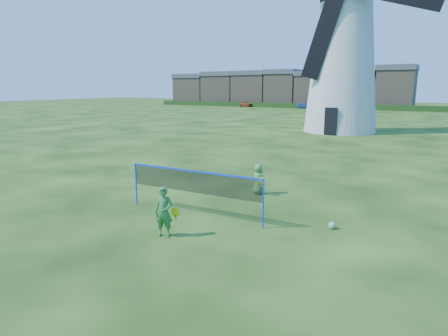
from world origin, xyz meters
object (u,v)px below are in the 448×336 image
Objects in this scene: player_girl at (164,212)px; player_boy at (258,179)px; windmill at (343,56)px; badminton_net at (194,183)px; car_right at (306,105)px; car_left at (246,104)px; play_ball at (332,225)px.

player_boy is (0.44, 5.53, -0.13)m from player_girl.
badminton_net is at bearing -86.35° from windmill.
player_girl reaches higher than car_right.
car_left is at bearing -40.83° from player_boy.
player_girl is 1.22× the size of player_boy.
car_left is at bearing 118.22° from play_ball.
badminton_net is at bearing -167.08° from play_ball.
player_girl is 5.07m from play_ball.
car_left is 1.02× the size of car_right.
player_boy is 4.46m from play_ball.
badminton_net is 4.58m from play_ball.
play_ball is at bearing 12.92° from badminton_net.
player_boy reaches higher than car_right.
player_girl reaches higher than car_left.
windmill reaches higher than player_boy.
windmill is 42.16m from car_right.
player_boy is 70.36m from car_left.
car_right is (-17.74, 68.33, -0.15)m from player_girl.
player_boy is 0.34× the size of car_right.
windmill is 95.27× the size of play_ball.
player_girl is 75.17m from car_left.
windmill is 28.30m from play_ball.
play_ball is at bearing 167.31° from player_boy.
windmill reaches higher than car_left.
windmill is at bearing -124.69° from car_left.
badminton_net is 1.41× the size of car_left.
windmill is at bearing 76.00° from player_girl.
player_girl is 5.55m from player_boy.
car_right is (-17.45, 66.36, -0.56)m from badminton_net.
badminton_net reaches higher than player_girl.
car_left is at bearing 126.85° from windmill.
badminton_net is 2.04m from player_girl.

